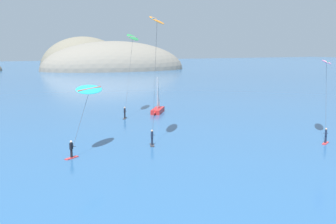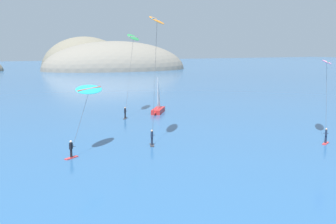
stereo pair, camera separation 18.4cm
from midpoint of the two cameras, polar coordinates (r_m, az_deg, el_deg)
headland_island at (r=195.57m, az=-12.27°, el=5.61°), size 129.32×51.51×30.20m
sailboat_near at (r=66.49m, az=-1.31°, el=0.41°), size 4.28×5.37×5.70m
kitesurfer_green at (r=66.20m, az=-4.70°, el=9.41°), size 6.11×8.23×12.40m
kitesurfer_cyan at (r=42.85m, az=-10.66°, el=2.42°), size 5.68×5.48×6.63m
kitesurfer_orange at (r=46.67m, az=-1.43°, el=11.23°), size 4.58×6.11×13.72m
kitesurfer_pink at (r=52.81m, az=20.80°, el=5.45°), size 6.74×6.76×8.91m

